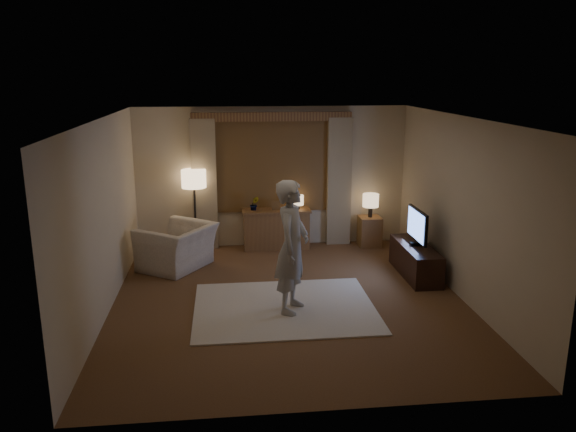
{
  "coord_description": "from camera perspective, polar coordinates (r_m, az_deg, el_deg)",
  "views": [
    {
      "loc": [
        -0.85,
        -7.49,
        3.2
      ],
      "look_at": [
        0.06,
        0.6,
        1.1
      ],
      "focal_mm": 35.0,
      "sensor_mm": 36.0,
      "label": 1
    }
  ],
  "objects": [
    {
      "name": "table_lamp_side",
      "position": [
        10.55,
        8.4,
        1.52
      ],
      "size": [
        0.3,
        0.3,
        0.44
      ],
      "color": "black",
      "rests_on": "side_table"
    },
    {
      "name": "sideboard",
      "position": [
        10.43,
        -1.2,
        -1.42
      ],
      "size": [
        1.2,
        0.4,
        0.7
      ],
      "primitive_type": "cube",
      "color": "brown",
      "rests_on": "floor"
    },
    {
      "name": "room",
      "position": [
        8.25,
        -0.32,
        1.38
      ],
      "size": [
        5.04,
        5.54,
        2.64
      ],
      "color": "brown",
      "rests_on": "ground"
    },
    {
      "name": "armchair",
      "position": [
        9.56,
        -11.2,
        -3.09
      ],
      "size": [
        1.44,
        1.48,
        0.73
      ],
      "primitive_type": "imported",
      "rotation": [
        0.0,
        0.0,
        -2.16
      ],
      "color": "beige",
      "rests_on": "floor"
    },
    {
      "name": "rug",
      "position": [
        7.93,
        -0.36,
        -9.28
      ],
      "size": [
        2.5,
        2.0,
        0.02
      ],
      "primitive_type": "cube",
      "color": "beige",
      "rests_on": "floor"
    },
    {
      "name": "picture_frame",
      "position": [
        10.32,
        -1.21,
        0.98
      ],
      "size": [
        0.16,
        0.02,
        0.2
      ],
      "primitive_type": "cube",
      "color": "brown",
      "rests_on": "sideboard"
    },
    {
      "name": "floor_lamp",
      "position": [
        10.19,
        -9.54,
        3.3
      ],
      "size": [
        0.44,
        0.44,
        1.51
      ],
      "color": "black",
      "rests_on": "floor"
    },
    {
      "name": "table_lamp_sideboard",
      "position": [
        10.34,
        0.99,
        1.57
      ],
      "size": [
        0.22,
        0.22,
        0.3
      ],
      "color": "black",
      "rests_on": "sideboard"
    },
    {
      "name": "tv_stand",
      "position": [
        9.31,
        12.81,
        -4.41
      ],
      "size": [
        0.45,
        1.4,
        0.5
      ],
      "primitive_type": "cube",
      "color": "black",
      "rests_on": "floor"
    },
    {
      "name": "tv",
      "position": [
        9.14,
        13.0,
        -0.98
      ],
      "size": [
        0.2,
        0.82,
        0.6
      ],
      "color": "black",
      "rests_on": "tv_stand"
    },
    {
      "name": "person",
      "position": [
        7.52,
        0.42,
        -3.14
      ],
      "size": [
        0.66,
        0.78,
        1.82
      ],
      "primitive_type": "imported",
      "rotation": [
        0.0,
        0.0,
        1.17
      ],
      "color": "#ACA79E",
      "rests_on": "rug"
    },
    {
      "name": "side_table",
      "position": [
        10.7,
        8.28,
        -1.55
      ],
      "size": [
        0.4,
        0.4,
        0.56
      ],
      "primitive_type": "cube",
      "color": "brown",
      "rests_on": "floor"
    },
    {
      "name": "plant",
      "position": [
        10.28,
        -3.44,
        1.2
      ],
      "size": [
        0.17,
        0.13,
        0.3
      ],
      "primitive_type": "imported",
      "color": "#999999",
      "rests_on": "sideboard"
    }
  ]
}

